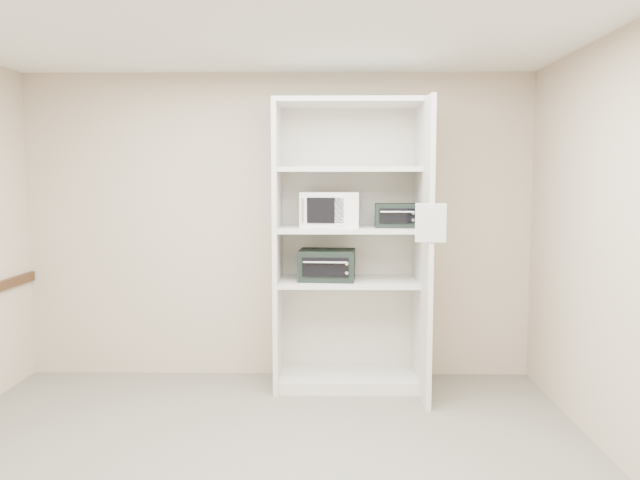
{
  "coord_description": "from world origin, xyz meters",
  "views": [
    {
      "loc": [
        0.46,
        -3.55,
        1.77
      ],
      "look_at": [
        0.39,
        1.27,
        1.3
      ],
      "focal_mm": 35.0,
      "sensor_mm": 36.0,
      "label": 1
    }
  ],
  "objects_px": {
    "microwave": "(331,209)",
    "toaster_oven_lower": "(327,265)",
    "toaster_oven_upper": "(396,215)",
    "shelving_unit": "(354,255)"
  },
  "relations": [
    {
      "from": "microwave",
      "to": "toaster_oven_lower",
      "type": "distance_m",
      "value": 0.47
    },
    {
      "from": "microwave",
      "to": "toaster_oven_lower",
      "type": "height_order",
      "value": "microwave"
    },
    {
      "from": "toaster_oven_upper",
      "to": "toaster_oven_lower",
      "type": "distance_m",
      "value": 0.71
    },
    {
      "from": "shelving_unit",
      "to": "toaster_oven_lower",
      "type": "distance_m",
      "value": 0.24
    },
    {
      "from": "toaster_oven_lower",
      "to": "microwave",
      "type": "bearing_deg",
      "value": 67.63
    },
    {
      "from": "shelving_unit",
      "to": "microwave",
      "type": "height_order",
      "value": "shelving_unit"
    },
    {
      "from": "toaster_oven_upper",
      "to": "toaster_oven_lower",
      "type": "height_order",
      "value": "toaster_oven_upper"
    },
    {
      "from": "microwave",
      "to": "toaster_oven_upper",
      "type": "height_order",
      "value": "microwave"
    },
    {
      "from": "shelving_unit",
      "to": "toaster_oven_lower",
      "type": "bearing_deg",
      "value": -171.48
    },
    {
      "from": "toaster_oven_upper",
      "to": "shelving_unit",
      "type": "bearing_deg",
      "value": 173.65
    }
  ]
}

